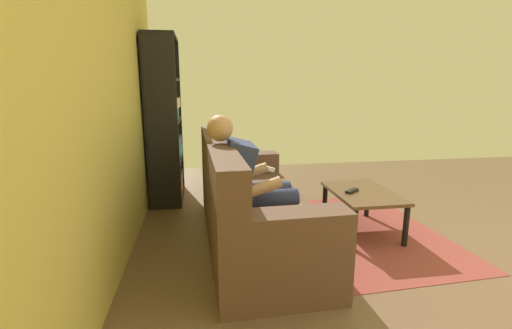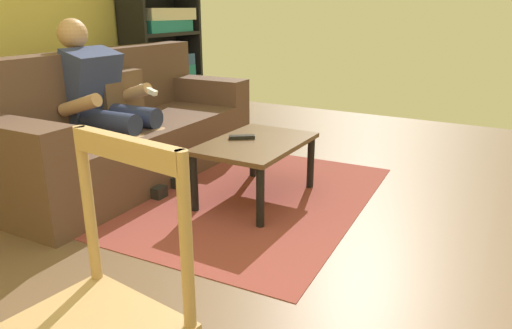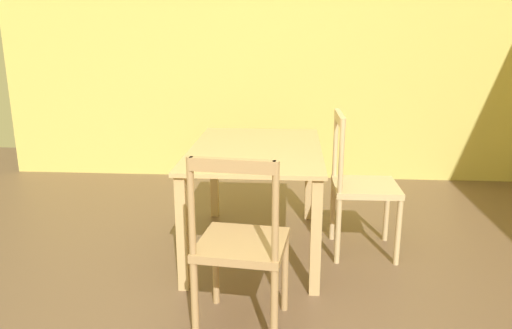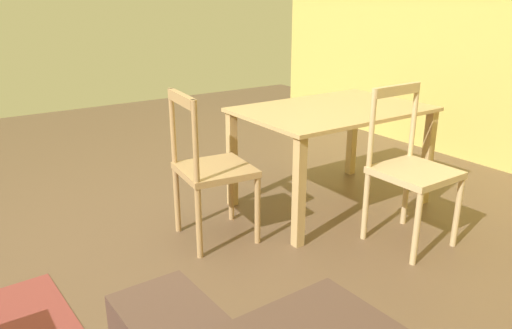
% 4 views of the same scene
% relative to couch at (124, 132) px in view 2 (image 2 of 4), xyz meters
% --- Properties ---
extents(couch, '(2.20, 0.91, 0.94)m').
position_rel_couch_xyz_m(couch, '(0.00, 0.00, 0.00)').
color(couch, brown).
rests_on(couch, ground_plane).
extents(person_lounging, '(0.60, 0.92, 1.17)m').
position_rel_couch_xyz_m(person_lounging, '(-0.15, 0.01, 0.26)').
color(person_lounging, navy).
rests_on(person_lounging, ground_plane).
extents(coffee_table, '(0.82, 0.56, 0.40)m').
position_rel_couch_xyz_m(coffee_table, '(0.07, -1.11, 0.01)').
color(coffee_table, brown).
rests_on(coffee_table, ground_plane).
extents(tv_remote, '(0.14, 0.17, 0.02)m').
position_rel_couch_xyz_m(tv_remote, '(0.08, -1.00, 0.08)').
color(tv_remote, black).
rests_on(tv_remote, coffee_table).
extents(bookshelf, '(0.92, 0.36, 1.95)m').
position_rel_couch_xyz_m(bookshelf, '(1.47, 0.82, 0.46)').
color(bookshelf, black).
rests_on(bookshelf, ground_plane).
extents(area_rug, '(2.06, 1.49, 0.01)m').
position_rel_couch_xyz_m(area_rug, '(0.07, -1.11, -0.33)').
color(area_rug, brown).
rests_on(area_rug, ground_plane).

